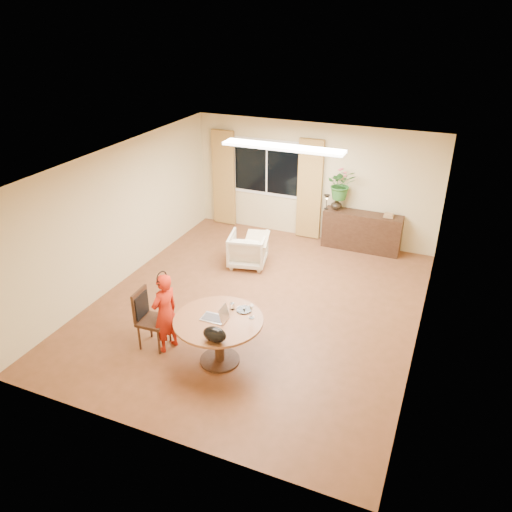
% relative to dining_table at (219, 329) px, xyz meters
% --- Properties ---
extents(floor, '(6.50, 6.50, 0.00)m').
position_rel_dining_table_xyz_m(floor, '(-0.09, 1.63, -0.59)').
color(floor, brown).
rests_on(floor, ground).
extents(ceiling, '(6.50, 6.50, 0.00)m').
position_rel_dining_table_xyz_m(ceiling, '(-0.09, 1.63, 2.01)').
color(ceiling, white).
rests_on(ceiling, wall_back).
extents(wall_back, '(5.50, 0.00, 5.50)m').
position_rel_dining_table_xyz_m(wall_back, '(-0.09, 4.88, 0.71)').
color(wall_back, beige).
rests_on(wall_back, floor).
extents(wall_left, '(0.00, 6.50, 6.50)m').
position_rel_dining_table_xyz_m(wall_left, '(-2.84, 1.63, 0.71)').
color(wall_left, beige).
rests_on(wall_left, floor).
extents(wall_right, '(0.00, 6.50, 6.50)m').
position_rel_dining_table_xyz_m(wall_right, '(2.66, 1.63, 0.71)').
color(wall_right, beige).
rests_on(wall_right, floor).
extents(window, '(1.70, 0.03, 1.30)m').
position_rel_dining_table_xyz_m(window, '(-1.19, 4.86, 0.91)').
color(window, white).
rests_on(window, wall_back).
extents(curtain_left, '(0.55, 0.08, 2.25)m').
position_rel_dining_table_xyz_m(curtain_left, '(-2.24, 4.79, 0.56)').
color(curtain_left, olive).
rests_on(curtain_left, wall_back).
extents(curtain_right, '(0.55, 0.08, 2.25)m').
position_rel_dining_table_xyz_m(curtain_right, '(-0.14, 4.79, 0.56)').
color(curtain_right, olive).
rests_on(curtain_right, wall_back).
extents(ceiling_panel, '(2.20, 0.35, 0.05)m').
position_rel_dining_table_xyz_m(ceiling_panel, '(-0.09, 2.83, 1.98)').
color(ceiling_panel, white).
rests_on(ceiling_panel, ceiling).
extents(dining_table, '(1.31, 1.31, 0.74)m').
position_rel_dining_table_xyz_m(dining_table, '(0.00, 0.00, 0.00)').
color(dining_table, brown).
rests_on(dining_table, floor).
extents(dining_chair, '(0.48, 0.45, 0.96)m').
position_rel_dining_table_xyz_m(dining_chair, '(-1.10, -0.04, -0.10)').
color(dining_chair, black).
rests_on(dining_chair, floor).
extents(child, '(0.54, 0.44, 1.30)m').
position_rel_dining_table_xyz_m(child, '(-0.88, -0.03, 0.06)').
color(child, red).
rests_on(child, floor).
extents(laptop, '(0.37, 0.25, 0.25)m').
position_rel_dining_table_xyz_m(laptop, '(-0.07, -0.01, 0.28)').
color(laptop, '#B7B7BC').
rests_on(laptop, dining_table).
extents(tumbler, '(0.08, 0.08, 0.10)m').
position_rel_dining_table_xyz_m(tumbler, '(0.07, 0.32, 0.21)').
color(tumbler, white).
rests_on(tumbler, dining_table).
extents(wine_glass, '(0.09, 0.09, 0.22)m').
position_rel_dining_table_xyz_m(wine_glass, '(0.43, 0.22, 0.27)').
color(wine_glass, white).
rests_on(wine_glass, dining_table).
extents(pot_lid, '(0.25, 0.25, 0.04)m').
position_rel_dining_table_xyz_m(pot_lid, '(0.25, 0.36, 0.18)').
color(pot_lid, white).
rests_on(pot_lid, dining_table).
extents(handbag, '(0.37, 0.27, 0.22)m').
position_rel_dining_table_xyz_m(handbag, '(0.19, -0.49, 0.27)').
color(handbag, black).
rests_on(handbag, dining_table).
extents(armchair, '(0.88, 0.89, 0.68)m').
position_rel_dining_table_xyz_m(armchair, '(-0.86, 3.02, -0.24)').
color(armchair, beige).
rests_on(armchair, floor).
extents(throw, '(0.55, 0.63, 0.03)m').
position_rel_dining_table_xyz_m(throw, '(-0.65, 3.01, 0.11)').
color(throw, beige).
rests_on(throw, armchair).
extents(sideboard, '(1.67, 0.41, 0.83)m').
position_rel_dining_table_xyz_m(sideboard, '(1.12, 4.64, -0.17)').
color(sideboard, black).
rests_on(sideboard, floor).
extents(vase, '(0.27, 0.27, 0.25)m').
position_rel_dining_table_xyz_m(vase, '(0.52, 4.64, 0.37)').
color(vase, black).
rests_on(vase, sideboard).
extents(bouquet, '(0.73, 0.69, 0.66)m').
position_rel_dining_table_xyz_m(bouquet, '(0.59, 4.64, 0.83)').
color(bouquet, '#286C2C').
rests_on(bouquet, vase).
extents(book_stack, '(0.22, 0.17, 0.08)m').
position_rel_dining_table_xyz_m(book_stack, '(1.64, 4.64, 0.29)').
color(book_stack, '#946B4B').
rests_on(book_stack, sideboard).
extents(desk_lamp, '(0.18, 0.18, 0.34)m').
position_rel_dining_table_xyz_m(desk_lamp, '(0.32, 4.59, 0.42)').
color(desk_lamp, black).
rests_on(desk_lamp, sideboard).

